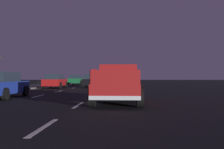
{
  "coord_description": "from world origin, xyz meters",
  "views": [
    {
      "loc": [
        -2.01,
        -3.74,
        1.27
      ],
      "look_at": [
        13.51,
        -3.09,
        1.39
      ],
      "focal_mm": 42.16,
      "sensor_mm": 36.0,
      "label": 1
    }
  ],
  "objects_px": {
    "sedan_red": "(55,81)",
    "sedan_blue": "(1,85)",
    "sedan_green": "(76,80)",
    "sedan_black": "(92,81)",
    "pickup_truck": "(118,84)"
  },
  "relations": [
    {
      "from": "sedan_green",
      "to": "sedan_black",
      "type": "bearing_deg",
      "value": -159.59
    },
    {
      "from": "sedan_red",
      "to": "sedan_blue",
      "type": "height_order",
      "value": "same"
    },
    {
      "from": "sedan_green",
      "to": "sedan_black",
      "type": "distance_m",
      "value": 10.35
    },
    {
      "from": "pickup_truck",
      "to": "sedan_blue",
      "type": "distance_m",
      "value": 7.33
    },
    {
      "from": "pickup_truck",
      "to": "sedan_green",
      "type": "distance_m",
      "value": 28.1
    },
    {
      "from": "sedan_black",
      "to": "sedan_blue",
      "type": "relative_size",
      "value": 1.01
    },
    {
      "from": "pickup_truck",
      "to": "sedan_blue",
      "type": "xyz_separation_m",
      "value": [
        2.21,
        6.99,
        -0.13
      ]
    },
    {
      "from": "sedan_red",
      "to": "sedan_black",
      "type": "relative_size",
      "value": 0.99
    },
    {
      "from": "pickup_truck",
      "to": "sedan_black",
      "type": "bearing_deg",
      "value": 10.81
    },
    {
      "from": "pickup_truck",
      "to": "sedan_black",
      "type": "relative_size",
      "value": 1.23
    },
    {
      "from": "sedan_black",
      "to": "pickup_truck",
      "type": "bearing_deg",
      "value": -169.19
    },
    {
      "from": "pickup_truck",
      "to": "sedan_green",
      "type": "relative_size",
      "value": 1.23
    },
    {
      "from": "pickup_truck",
      "to": "sedan_black",
      "type": "distance_m",
      "value": 17.83
    },
    {
      "from": "pickup_truck",
      "to": "sedan_blue",
      "type": "bearing_deg",
      "value": 72.43
    },
    {
      "from": "sedan_black",
      "to": "sedan_blue",
      "type": "height_order",
      "value": "same"
    }
  ]
}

